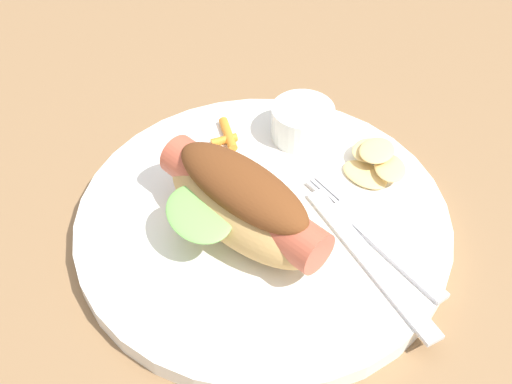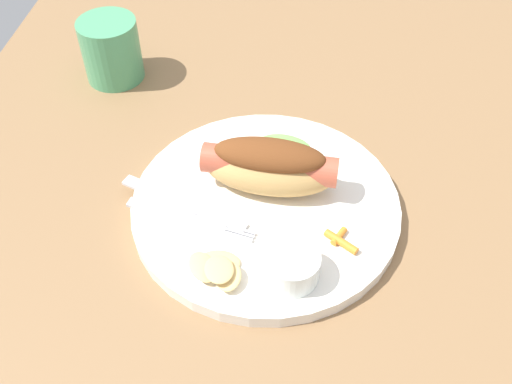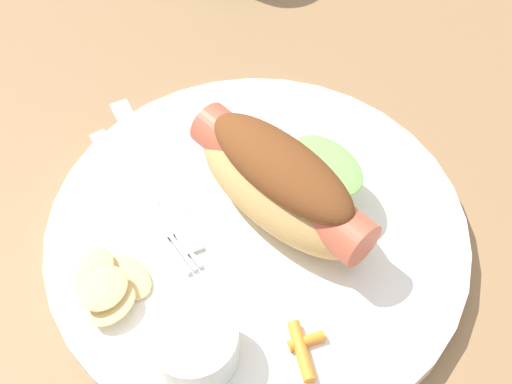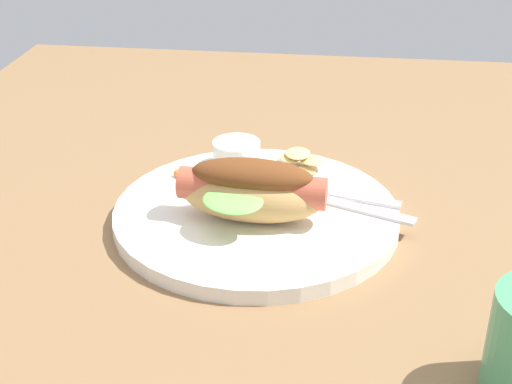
{
  "view_description": "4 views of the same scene",
  "coord_description": "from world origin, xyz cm",
  "px_view_note": "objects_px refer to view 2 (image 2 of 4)",
  "views": [
    {
      "loc": [
        -24.77,
        -24.66,
        39.7
      ],
      "look_at": [
        0.4,
        -3.13,
        5.16
      ],
      "focal_mm": 45.72,
      "sensor_mm": 36.0,
      "label": 1
    },
    {
      "loc": [
        44.07,
        0.93,
        49.41
      ],
      "look_at": [
        3.19,
        -3.84,
        4.84
      ],
      "focal_mm": 41.17,
      "sensor_mm": 36.0,
      "label": 2
    },
    {
      "loc": [
        21.23,
        15.02,
        42.15
      ],
      "look_at": [
        0.44,
        -3.97,
        3.9
      ],
      "focal_mm": 49.05,
      "sensor_mm": 36.0,
      "label": 3
    },
    {
      "loc": [
        -63.76,
        -11.45,
        38.05
      ],
      "look_at": [
        -0.3,
        -3.16,
        4.35
      ],
      "focal_mm": 51.21,
      "sensor_mm": 36.0,
      "label": 4
    }
  ],
  "objects_px": {
    "plate": "(266,206)",
    "knife": "(183,204)",
    "sauce_ramekin": "(292,266)",
    "drinking_cup": "(111,50)",
    "fork": "(187,218)",
    "carrot_garnish": "(340,240)",
    "chips_pile": "(217,268)",
    "hot_dog": "(270,166)"
  },
  "relations": [
    {
      "from": "knife",
      "to": "chips_pile",
      "type": "distance_m",
      "value": 0.1
    },
    {
      "from": "chips_pile",
      "to": "drinking_cup",
      "type": "distance_m",
      "value": 0.38
    },
    {
      "from": "plate",
      "to": "drinking_cup",
      "type": "relative_size",
      "value": 3.45
    },
    {
      "from": "knife",
      "to": "carrot_garnish",
      "type": "xyz_separation_m",
      "value": [
        0.03,
        0.17,
        0.0
      ]
    },
    {
      "from": "knife",
      "to": "sauce_ramekin",
      "type": "bearing_deg",
      "value": -11.19
    },
    {
      "from": "knife",
      "to": "drinking_cup",
      "type": "relative_size",
      "value": 1.81
    },
    {
      "from": "sauce_ramekin",
      "to": "fork",
      "type": "distance_m",
      "value": 0.13
    },
    {
      "from": "drinking_cup",
      "to": "hot_dog",
      "type": "bearing_deg",
      "value": 49.39
    },
    {
      "from": "fork",
      "to": "hot_dog",
      "type": "bearing_deg",
      "value": 49.09
    },
    {
      "from": "fork",
      "to": "drinking_cup",
      "type": "distance_m",
      "value": 0.3
    },
    {
      "from": "hot_dog",
      "to": "fork",
      "type": "distance_m",
      "value": 0.11
    },
    {
      "from": "carrot_garnish",
      "to": "plate",
      "type": "bearing_deg",
      "value": -120.38
    },
    {
      "from": "drinking_cup",
      "to": "fork",
      "type": "bearing_deg",
      "value": 30.49
    },
    {
      "from": "sauce_ramekin",
      "to": "chips_pile",
      "type": "bearing_deg",
      "value": -85.66
    },
    {
      "from": "knife",
      "to": "carrot_garnish",
      "type": "bearing_deg",
      "value": 10.68
    },
    {
      "from": "knife",
      "to": "fork",
      "type": "bearing_deg",
      "value": -46.81
    },
    {
      "from": "hot_dog",
      "to": "plate",
      "type": "bearing_deg",
      "value": -90.66
    },
    {
      "from": "sauce_ramekin",
      "to": "drinking_cup",
      "type": "height_order",
      "value": "drinking_cup"
    },
    {
      "from": "hot_dog",
      "to": "carrot_garnish",
      "type": "distance_m",
      "value": 0.11
    },
    {
      "from": "sauce_ramekin",
      "to": "chips_pile",
      "type": "relative_size",
      "value": 0.89
    },
    {
      "from": "fork",
      "to": "carrot_garnish",
      "type": "bearing_deg",
      "value": 9.24
    },
    {
      "from": "carrot_garnish",
      "to": "drinking_cup",
      "type": "bearing_deg",
      "value": -130.81
    },
    {
      "from": "hot_dog",
      "to": "drinking_cup",
      "type": "distance_m",
      "value": 0.31
    },
    {
      "from": "sauce_ramekin",
      "to": "drinking_cup",
      "type": "relative_size",
      "value": 0.64
    },
    {
      "from": "plate",
      "to": "hot_dog",
      "type": "distance_m",
      "value": 0.05
    },
    {
      "from": "plate",
      "to": "knife",
      "type": "distance_m",
      "value": 0.09
    },
    {
      "from": "plate",
      "to": "drinking_cup",
      "type": "height_order",
      "value": "drinking_cup"
    },
    {
      "from": "plate",
      "to": "hot_dog",
      "type": "height_order",
      "value": "hot_dog"
    },
    {
      "from": "fork",
      "to": "carrot_garnish",
      "type": "relative_size",
      "value": 3.96
    },
    {
      "from": "hot_dog",
      "to": "sauce_ramekin",
      "type": "relative_size",
      "value": 2.73
    },
    {
      "from": "plate",
      "to": "chips_pile",
      "type": "distance_m",
      "value": 0.11
    },
    {
      "from": "drinking_cup",
      "to": "carrot_garnish",
      "type": "bearing_deg",
      "value": 49.19
    },
    {
      "from": "sauce_ramekin",
      "to": "fork",
      "type": "height_order",
      "value": "sauce_ramekin"
    },
    {
      "from": "chips_pile",
      "to": "carrot_garnish",
      "type": "relative_size",
      "value": 1.67
    },
    {
      "from": "plate",
      "to": "drinking_cup",
      "type": "xyz_separation_m",
      "value": [
        -0.22,
        -0.23,
        0.03
      ]
    },
    {
      "from": "fork",
      "to": "drinking_cup",
      "type": "bearing_deg",
      "value": 133.91
    },
    {
      "from": "plate",
      "to": "knife",
      "type": "bearing_deg",
      "value": -79.97
    },
    {
      "from": "fork",
      "to": "drinking_cup",
      "type": "xyz_separation_m",
      "value": [
        -0.26,
        -0.15,
        0.02
      ]
    },
    {
      "from": "carrot_garnish",
      "to": "fork",
      "type": "bearing_deg",
      "value": -94.18
    },
    {
      "from": "chips_pile",
      "to": "carrot_garnish",
      "type": "xyz_separation_m",
      "value": [
        -0.05,
        0.12,
        -0.0
      ]
    },
    {
      "from": "sauce_ramekin",
      "to": "drinking_cup",
      "type": "distance_m",
      "value": 0.42
    },
    {
      "from": "plate",
      "to": "carrot_garnish",
      "type": "xyz_separation_m",
      "value": [
        0.05,
        0.08,
        0.01
      ]
    }
  ]
}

